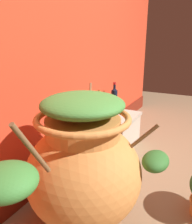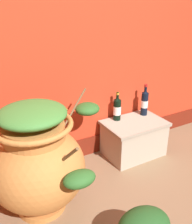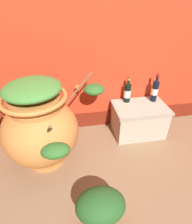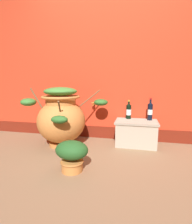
% 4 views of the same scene
% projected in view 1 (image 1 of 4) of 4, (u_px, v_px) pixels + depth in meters
% --- Properties ---
extents(back_wall, '(4.40, 0.33, 2.60)m').
position_uv_depth(back_wall, '(62.00, 19.00, 1.80)').
color(back_wall, red).
rests_on(back_wall, ground_plane).
extents(terracotta_urn, '(1.27, 0.80, 0.84)m').
position_uv_depth(terracotta_urn, '(84.00, 164.00, 1.29)').
color(terracotta_urn, '#CC7F3D').
rests_on(terracotta_urn, ground_plane).
extents(stone_ledge, '(0.60, 0.41, 0.36)m').
position_uv_depth(stone_ledge, '(115.00, 131.00, 2.36)').
color(stone_ledge, '#B2A893').
rests_on(stone_ledge, ground_plane).
extents(wine_bottle_left, '(0.08, 0.08, 0.29)m').
position_uv_depth(wine_bottle_left, '(99.00, 106.00, 2.23)').
color(wine_bottle_left, black).
rests_on(wine_bottle_left, stone_ledge).
extents(wine_bottle_middle, '(0.07, 0.07, 0.33)m').
position_uv_depth(wine_bottle_middle, '(114.00, 99.00, 2.47)').
color(wine_bottle_middle, black).
rests_on(wine_bottle_middle, stone_ledge).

